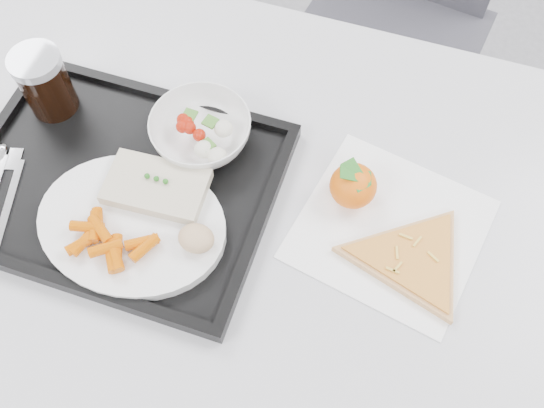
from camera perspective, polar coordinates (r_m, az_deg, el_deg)
The scene contains 13 objects.
table at distance 0.95m, azimuth -1.96°, elevation -2.06°, with size 1.20×0.80×0.75m.
tray at distance 0.92m, azimuth -14.01°, elevation 1.79°, with size 0.45×0.35×0.03m.
dinner_plate at distance 0.87m, azimuth -13.02°, elevation -1.89°, with size 0.27×0.27×0.02m.
fish_fillet at distance 0.87m, azimuth -10.83°, elevation 1.65°, with size 0.15×0.09×0.03m.
bread_roll at distance 0.82m, azimuth -7.14°, elevation -3.23°, with size 0.06×0.06×0.03m.
salad_bowl at distance 0.92m, azimuth -6.70°, elevation 6.86°, with size 0.15×0.15×0.05m.
cola_glass at distance 0.99m, azimuth -20.63°, elevation 10.72°, with size 0.08×0.08×0.11m.
cutlery at distance 0.98m, azimuth -24.17°, elevation 1.95°, with size 0.10×0.17×0.01m.
napkin at distance 0.89m, azimuth 11.04°, elevation -2.34°, with size 0.29×0.28×0.00m.
tangerine at distance 0.87m, azimuth 7.65°, elevation 1.73°, with size 0.09×0.09×0.07m.
pizza_slice at distance 0.86m, azimuth 13.05°, elevation -5.09°, with size 0.26×0.26×0.02m.
carrot_pile at distance 0.84m, azimuth -15.30°, elevation -3.36°, with size 0.13×0.09×0.02m.
salad_contents at distance 0.90m, azimuth -6.42°, elevation 6.31°, with size 0.09×0.08×0.02m.
Camera 1 is at (0.16, -0.09, 1.53)m, focal length 40.00 mm.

